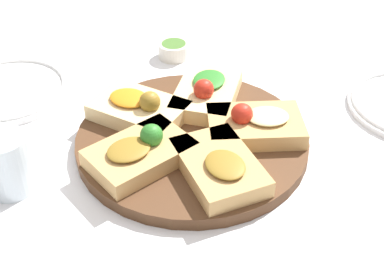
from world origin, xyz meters
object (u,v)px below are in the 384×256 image
Objects in this scene: serving_board at (192,140)px; dipping_bowl at (174,50)px; water_glass at (7,164)px; plate_left at (8,90)px.

serving_board is 5.88× the size of dipping_bowl.
water_glass reaches higher than dipping_bowl.
water_glass is (0.12, -0.25, 0.04)m from plate_left.
water_glass is at bearing -64.97° from plate_left.
serving_board is at bearing -74.31° from dipping_bowl.
plate_left is 2.42× the size of water_glass.
plate_left is at bearing -147.16° from dipping_bowl.
serving_board reaches higher than plate_left.
serving_board is 4.08× the size of water_glass.
water_glass is at bearing -150.84° from serving_board.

